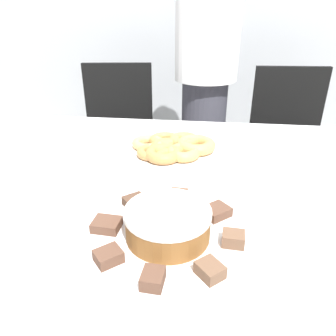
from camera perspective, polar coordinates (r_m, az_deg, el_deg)
The scene contains 23 objects.
table at distance 0.97m, azimuth -1.70°, elevation -6.12°, with size 1.48×1.07×0.73m.
person_standing at distance 1.69m, azimuth 6.67°, elevation 17.23°, with size 0.31×0.31×1.71m.
office_chair_left at distance 1.95m, azimuth -8.54°, elevation 3.30°, with size 0.50×0.50×0.89m.
office_chair_right at distance 1.94m, azimuth 20.06°, elevation 1.79°, with size 0.47×0.47×0.89m.
plate_cake at distance 0.70m, azimuth -0.05°, elevation -12.07°, with size 0.36×0.36×0.01m.
plate_donuts at distance 1.08m, azimuth 0.03°, elevation 2.59°, with size 0.33×0.33×0.01m.
frosted_cake at distance 0.68m, azimuth -0.05°, elevation -9.60°, with size 0.18×0.18×0.07m.
lamington_0 at distance 0.76m, azimuth 8.42°, elevation -7.50°, with size 0.08×0.07×0.02m.
lamington_1 at distance 0.80m, azimuth 1.80°, elevation -5.11°, with size 0.05×0.05×0.03m.
lamington_2 at distance 0.79m, azimuth -5.53°, elevation -6.05°, with size 0.08×0.08×0.02m.
lamington_3 at distance 0.73m, azimuth -10.65°, elevation -9.66°, with size 0.06×0.05×0.02m.
lamington_4 at distance 0.65m, azimuth -10.34°, elevation -14.88°, with size 0.06×0.06×0.02m.
lamington_5 at distance 0.60m, azimuth -2.67°, elevation -18.67°, with size 0.04×0.05×0.03m.
lamington_6 at distance 0.61m, azimuth 7.31°, elevation -17.21°, with size 0.06×0.06×0.02m.
lamington_7 at distance 0.69m, azimuth 11.30°, elevation -11.97°, with size 0.05×0.04×0.03m.
donut_0 at distance 1.08m, azimuth 0.03°, elevation 3.59°, with size 0.12×0.12×0.03m.
donut_1 at distance 1.14m, azimuth -0.54°, elevation 4.90°, with size 0.11×0.11×0.03m.
donut_2 at distance 1.12m, azimuth -3.49°, elevation 4.34°, with size 0.11×0.11×0.03m.
donut_3 at distance 1.05m, azimuth -2.71°, elevation 2.76°, with size 0.10×0.10×0.03m.
donut_4 at distance 1.02m, azimuth -0.65°, elevation 2.47°, with size 0.12×0.12×0.04m.
donut_5 at distance 1.03m, azimuth 2.65°, elevation 2.68°, with size 0.11×0.11×0.03m.
donut_6 at distance 1.09m, azimuth 4.86°, elevation 4.00°, with size 0.13×0.13×0.04m.
donut_7 at distance 1.13m, azimuth 2.81°, elevation 4.83°, with size 0.11×0.11×0.03m.
Camera 1 is at (0.13, -0.81, 1.18)m, focal length 35.00 mm.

